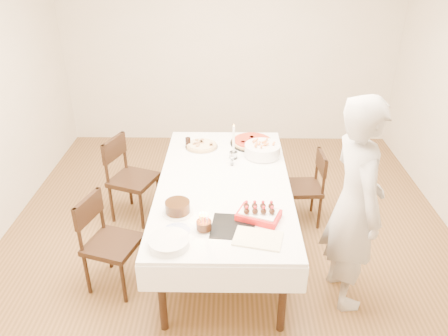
{
  "coord_description": "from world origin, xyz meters",
  "views": [
    {
      "loc": [
        0.0,
        -3.36,
        2.66
      ],
      "look_at": [
        -0.04,
        -0.07,
        0.89
      ],
      "focal_mm": 35.0,
      "sensor_mm": 36.0,
      "label": 1
    }
  ],
  "objects_px": {
    "dining_table": "(224,217)",
    "taper_candle": "(234,141)",
    "pasta_bowl": "(262,150)",
    "birthday_cake": "(204,221)",
    "chair_left_dessert": "(113,244)",
    "pizza_white": "(202,146)",
    "cola_glass": "(188,142)",
    "person": "(355,205)",
    "layer_cake": "(178,207)",
    "chair_left_savory": "(133,180)",
    "chair_right_savory": "(303,188)",
    "pizza_pepperoni": "(252,142)",
    "strawberry_box": "(259,214)"
  },
  "relations": [
    {
      "from": "dining_table",
      "to": "layer_cake",
      "type": "relative_size",
      "value": 8.76
    },
    {
      "from": "chair_left_dessert",
      "to": "birthday_cake",
      "type": "bearing_deg",
      "value": 179.98
    },
    {
      "from": "taper_candle",
      "to": "layer_cake",
      "type": "xyz_separation_m",
      "value": [
        -0.44,
        -0.94,
        -0.13
      ]
    },
    {
      "from": "chair_right_savory",
      "to": "layer_cake",
      "type": "height_order",
      "value": "layer_cake"
    },
    {
      "from": "chair_right_savory",
      "to": "person",
      "type": "distance_m",
      "value": 1.17
    },
    {
      "from": "chair_right_savory",
      "to": "pizza_white",
      "type": "relative_size",
      "value": 2.34
    },
    {
      "from": "pizza_pepperoni",
      "to": "dining_table",
      "type": "bearing_deg",
      "value": -109.57
    },
    {
      "from": "cola_glass",
      "to": "birthday_cake",
      "type": "relative_size",
      "value": 0.77
    },
    {
      "from": "cola_glass",
      "to": "pasta_bowl",
      "type": "bearing_deg",
      "value": -14.99
    },
    {
      "from": "person",
      "to": "pizza_white",
      "type": "relative_size",
      "value": 5.23
    },
    {
      "from": "chair_left_dessert",
      "to": "person",
      "type": "bearing_deg",
      "value": -165.03
    },
    {
      "from": "layer_cake",
      "to": "strawberry_box",
      "type": "xyz_separation_m",
      "value": [
        0.62,
        -0.06,
        -0.01
      ]
    },
    {
      "from": "chair_left_savory",
      "to": "strawberry_box",
      "type": "xyz_separation_m",
      "value": [
        1.21,
        -1.11,
        0.35
      ]
    },
    {
      "from": "chair_left_dessert",
      "to": "pizza_white",
      "type": "xyz_separation_m",
      "value": [
        0.67,
        1.15,
        0.35
      ]
    },
    {
      "from": "chair_left_savory",
      "to": "pasta_bowl",
      "type": "bearing_deg",
      "value": -162.16
    },
    {
      "from": "chair_left_savory",
      "to": "pasta_bowl",
      "type": "relative_size",
      "value": 2.56
    },
    {
      "from": "pizza_white",
      "to": "birthday_cake",
      "type": "distance_m",
      "value": 1.39
    },
    {
      "from": "chair_left_savory",
      "to": "pasta_bowl",
      "type": "distance_m",
      "value": 1.35
    },
    {
      "from": "birthday_cake",
      "to": "layer_cake",
      "type": "bearing_deg",
      "value": 134.37
    },
    {
      "from": "chair_left_dessert",
      "to": "taper_candle",
      "type": "xyz_separation_m",
      "value": [
        0.99,
        0.92,
        0.51
      ]
    },
    {
      "from": "birthday_cake",
      "to": "pasta_bowl",
      "type": "bearing_deg",
      "value": 67.5
    },
    {
      "from": "pizza_pepperoni",
      "to": "strawberry_box",
      "type": "height_order",
      "value": "strawberry_box"
    },
    {
      "from": "dining_table",
      "to": "pasta_bowl",
      "type": "relative_size",
      "value": 6.2
    },
    {
      "from": "layer_cake",
      "to": "strawberry_box",
      "type": "height_order",
      "value": "layer_cake"
    },
    {
      "from": "pasta_bowl",
      "to": "cola_glass",
      "type": "distance_m",
      "value": 0.76
    },
    {
      "from": "chair_left_savory",
      "to": "strawberry_box",
      "type": "relative_size",
      "value": 2.81
    },
    {
      "from": "taper_candle",
      "to": "dining_table",
      "type": "bearing_deg",
      "value": -100.61
    },
    {
      "from": "person",
      "to": "pizza_pepperoni",
      "type": "bearing_deg",
      "value": 19.8
    },
    {
      "from": "pizza_white",
      "to": "strawberry_box",
      "type": "bearing_deg",
      "value": -67.64
    },
    {
      "from": "chair_left_dessert",
      "to": "pizza_white",
      "type": "distance_m",
      "value": 1.37
    },
    {
      "from": "chair_right_savory",
      "to": "taper_candle",
      "type": "distance_m",
      "value": 0.89
    },
    {
      "from": "chair_left_savory",
      "to": "layer_cake",
      "type": "bearing_deg",
      "value": 139.4
    },
    {
      "from": "person",
      "to": "cola_glass",
      "type": "bearing_deg",
      "value": 39.3
    },
    {
      "from": "pasta_bowl",
      "to": "birthday_cake",
      "type": "distance_m",
      "value": 1.31
    },
    {
      "from": "person",
      "to": "layer_cake",
      "type": "height_order",
      "value": "person"
    },
    {
      "from": "cola_glass",
      "to": "strawberry_box",
      "type": "distance_m",
      "value": 1.41
    },
    {
      "from": "chair_right_savory",
      "to": "strawberry_box",
      "type": "relative_size",
      "value": 2.48
    },
    {
      "from": "chair_left_dessert",
      "to": "taper_candle",
      "type": "bearing_deg",
      "value": -119.93
    },
    {
      "from": "chair_right_savory",
      "to": "pizza_pepperoni",
      "type": "distance_m",
      "value": 0.7
    },
    {
      "from": "chair_left_dessert",
      "to": "pasta_bowl",
      "type": "bearing_deg",
      "value": -125.34
    },
    {
      "from": "dining_table",
      "to": "pasta_bowl",
      "type": "height_order",
      "value": "pasta_bowl"
    },
    {
      "from": "pizza_pepperoni",
      "to": "layer_cake",
      "type": "distance_m",
      "value": 1.42
    },
    {
      "from": "cola_glass",
      "to": "layer_cake",
      "type": "bearing_deg",
      "value": -88.92
    },
    {
      "from": "layer_cake",
      "to": "strawberry_box",
      "type": "bearing_deg",
      "value": -5.93
    },
    {
      "from": "birthday_cake",
      "to": "chair_right_savory",
      "type": "bearing_deg",
      "value": 52.66
    },
    {
      "from": "dining_table",
      "to": "taper_candle",
      "type": "relative_size",
      "value": 5.93
    },
    {
      "from": "dining_table",
      "to": "chair_left_savory",
      "type": "height_order",
      "value": "chair_left_savory"
    },
    {
      "from": "taper_candle",
      "to": "cola_glass",
      "type": "relative_size",
      "value": 3.66
    },
    {
      "from": "chair_left_savory",
      "to": "dining_table",
      "type": "bearing_deg",
      "value": 169.28
    },
    {
      "from": "cola_glass",
      "to": "chair_left_savory",
      "type": "bearing_deg",
      "value": -165.61
    }
  ]
}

